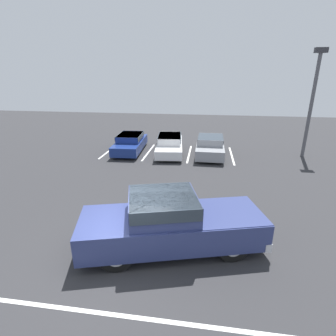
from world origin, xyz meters
name	(u,v)px	position (x,y,z in m)	size (l,w,h in m)	color
ground_plane	(127,258)	(0.00, 0.00, 0.00)	(60.00, 60.00, 0.00)	#2D2D30
stall_stripe_a	(110,150)	(-4.69, 11.27, 0.00)	(0.12, 4.15, 0.01)	white
stall_stripe_b	(149,152)	(-1.79, 11.27, 0.00)	(0.12, 4.15, 0.01)	white
stall_stripe_c	(189,154)	(1.11, 11.27, 0.00)	(0.12, 4.15, 0.01)	white
stall_stripe_d	(232,155)	(4.01, 11.27, 0.00)	(0.12, 4.15, 0.01)	white
aisle_stripe_foreground	(156,320)	(1.27, -1.95, 0.00)	(0.12, 9.71, 0.01)	white
pickup_truck	(172,222)	(1.28, 0.77, 0.91)	(6.00, 3.47, 1.83)	navy
parked_sedan_a	(130,142)	(-3.12, 11.31, 0.66)	(2.00, 4.50, 1.24)	navy
parked_sedan_b	(170,144)	(-0.29, 11.36, 0.66)	(2.21, 4.94, 1.23)	silver
parked_sedan_c	(210,145)	(2.52, 11.19, 0.67)	(1.85, 4.29, 1.28)	gray
light_post	(313,97)	(8.70, 11.79, 3.88)	(0.70, 0.36, 6.73)	#515156
wheel_stop_curb	(168,143)	(-0.77, 13.68, 0.07)	(1.78, 0.20, 0.14)	#B7B2A8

